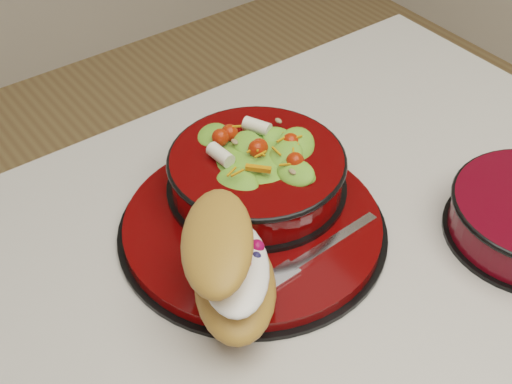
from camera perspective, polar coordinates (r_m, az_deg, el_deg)
dinner_plate at (r=0.85m, az=-0.20°, el=-2.74°), size 0.32×0.32×0.02m
salad_bowl at (r=0.87m, az=0.06°, el=2.03°), size 0.22×0.22×0.09m
croissant at (r=0.74m, az=-1.99°, el=-5.86°), size 0.16×0.19×0.10m
fork at (r=0.81m, az=5.04°, el=-4.68°), size 0.17×0.03×0.00m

